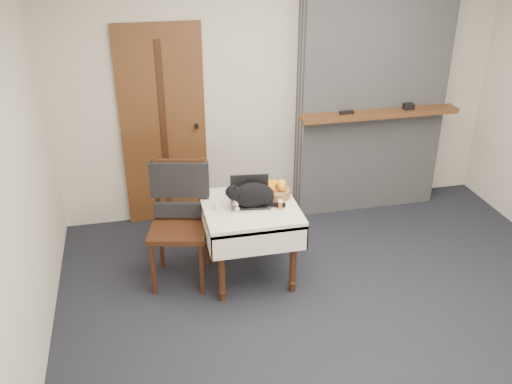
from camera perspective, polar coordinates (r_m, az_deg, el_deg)
ground at (r=4.69m, az=8.77°, el=-12.36°), size 4.50×4.50×0.00m
room_shell at (r=4.25m, az=8.20°, el=10.52°), size 4.52×4.01×2.61m
door at (r=5.67m, az=-9.24°, el=6.42°), size 0.82×0.10×2.00m
chimney at (r=5.95m, az=11.54°, el=10.18°), size 1.62×0.48×2.60m
side_table at (r=4.80m, az=-0.61°, el=-2.53°), size 0.78×0.78×0.70m
laptop at (r=4.75m, az=-0.59°, el=-0.50°), size 0.35×0.31×0.24m
cat at (r=4.68m, az=-0.28°, el=-0.32°), size 0.51×0.23×0.24m
cream_jar at (r=4.69m, az=-3.85°, el=-1.28°), size 0.06×0.06×0.07m
pill_bottle at (r=4.67m, az=2.44°, el=-1.26°), size 0.04×0.04×0.08m
fruit_basket at (r=4.87m, az=1.99°, el=0.15°), size 0.25×0.25×0.14m
desk_clutter at (r=4.79m, az=1.04°, el=-1.00°), size 0.14×0.05×0.01m
chair at (r=4.84m, az=-7.67°, el=-1.27°), size 0.58×0.57×1.07m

